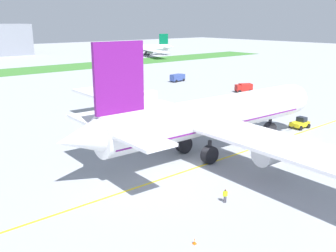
{
  "coord_description": "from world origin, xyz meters",
  "views": [
    {
      "loc": [
        -37.73,
        -36.85,
        20.23
      ],
      "look_at": [
        0.29,
        8.18,
        3.86
      ],
      "focal_mm": 40.89,
      "sensor_mm": 36.0,
      "label": 1
    }
  ],
  "objects_px": {
    "pushback_tug": "(300,123)",
    "parked_airliner_far_centre": "(144,48)",
    "airliner_foreground": "(209,117)",
    "service_truck_fuel_bowser": "(244,88)",
    "traffic_cone_port_wing": "(194,241)",
    "service_truck_catering_van": "(178,77)",
    "ground_crew_wingwalker_port": "(225,195)",
    "service_truck_baggage_loader": "(147,97)"
  },
  "relations": [
    {
      "from": "airliner_foreground",
      "to": "ground_crew_wingwalker_port",
      "type": "height_order",
      "value": "airliner_foreground"
    },
    {
      "from": "airliner_foreground",
      "to": "traffic_cone_port_wing",
      "type": "bearing_deg",
      "value": -138.71
    },
    {
      "from": "airliner_foreground",
      "to": "parked_airliner_far_centre",
      "type": "xyz_separation_m",
      "value": [
        96.05,
        145.39,
        -1.85
      ]
    },
    {
      "from": "ground_crew_wingwalker_port",
      "to": "airliner_foreground",
      "type": "bearing_deg",
      "value": 51.01
    },
    {
      "from": "traffic_cone_port_wing",
      "to": "airliner_foreground",
      "type": "bearing_deg",
      "value": 41.29
    },
    {
      "from": "service_truck_fuel_bowser",
      "to": "service_truck_baggage_loader",
      "type": "bearing_deg",
      "value": 169.93
    },
    {
      "from": "service_truck_catering_van",
      "to": "airliner_foreground",
      "type": "bearing_deg",
      "value": -127.87
    },
    {
      "from": "service_truck_catering_van",
      "to": "parked_airliner_far_centre",
      "type": "xyz_separation_m",
      "value": [
        51.15,
        87.66,
        2.74
      ]
    },
    {
      "from": "service_truck_baggage_loader",
      "to": "traffic_cone_port_wing",
      "type": "bearing_deg",
      "value": -123.18
    },
    {
      "from": "service_truck_baggage_loader",
      "to": "ground_crew_wingwalker_port",
      "type": "bearing_deg",
      "value": -117.91
    },
    {
      "from": "pushback_tug",
      "to": "service_truck_fuel_bowser",
      "type": "xyz_separation_m",
      "value": [
        21.67,
        31.41,
        0.42
      ]
    },
    {
      "from": "pushback_tug",
      "to": "parked_airliner_far_centre",
      "type": "bearing_deg",
      "value": 63.98
    },
    {
      "from": "ground_crew_wingwalker_port",
      "to": "traffic_cone_port_wing",
      "type": "distance_m",
      "value": 9.36
    },
    {
      "from": "pushback_tug",
      "to": "service_truck_catering_van",
      "type": "height_order",
      "value": "service_truck_catering_van"
    },
    {
      "from": "traffic_cone_port_wing",
      "to": "parked_airliner_far_centre",
      "type": "relative_size",
      "value": 0.01
    },
    {
      "from": "airliner_foreground",
      "to": "pushback_tug",
      "type": "height_order",
      "value": "airliner_foreground"
    },
    {
      "from": "ground_crew_wingwalker_port",
      "to": "parked_airliner_far_centre",
      "type": "distance_m",
      "value": 190.61
    },
    {
      "from": "airliner_foreground",
      "to": "traffic_cone_port_wing",
      "type": "distance_m",
      "value": 25.73
    },
    {
      "from": "traffic_cone_port_wing",
      "to": "service_truck_catering_van",
      "type": "relative_size",
      "value": 0.1
    },
    {
      "from": "service_truck_baggage_loader",
      "to": "parked_airliner_far_centre",
      "type": "height_order",
      "value": "parked_airliner_far_centre"
    },
    {
      "from": "airliner_foreground",
      "to": "ground_crew_wingwalker_port",
      "type": "distance_m",
      "value": 17.16
    },
    {
      "from": "pushback_tug",
      "to": "traffic_cone_port_wing",
      "type": "bearing_deg",
      "value": -160.28
    },
    {
      "from": "service_truck_catering_van",
      "to": "service_truck_baggage_loader",
      "type": "bearing_deg",
      "value": -143.45
    },
    {
      "from": "ground_crew_wingwalker_port",
      "to": "traffic_cone_port_wing",
      "type": "bearing_deg",
      "value": -155.98
    },
    {
      "from": "parked_airliner_far_centre",
      "to": "ground_crew_wingwalker_port",
      "type": "bearing_deg",
      "value": -123.93
    },
    {
      "from": "airliner_foreground",
      "to": "service_truck_fuel_bowser",
      "type": "xyz_separation_m",
      "value": [
        46.26,
        30.43,
        -4.64
      ]
    },
    {
      "from": "pushback_tug",
      "to": "service_truck_catering_van",
      "type": "bearing_deg",
      "value": 70.92
    },
    {
      "from": "service_truck_baggage_loader",
      "to": "service_truck_catering_van",
      "type": "relative_size",
      "value": 0.83
    },
    {
      "from": "service_truck_baggage_loader",
      "to": "parked_airliner_far_centre",
      "type": "xyz_separation_m",
      "value": [
        80.6,
        109.48,
        2.5
      ]
    },
    {
      "from": "pushback_tug",
      "to": "service_truck_fuel_bowser",
      "type": "height_order",
      "value": "service_truck_fuel_bowser"
    },
    {
      "from": "service_truck_baggage_loader",
      "to": "parked_airliner_far_centre",
      "type": "distance_m",
      "value": 135.97
    },
    {
      "from": "pushback_tug",
      "to": "traffic_cone_port_wing",
      "type": "distance_m",
      "value": 46.14
    },
    {
      "from": "service_truck_baggage_loader",
      "to": "service_truck_fuel_bowser",
      "type": "height_order",
      "value": "service_truck_baggage_loader"
    },
    {
      "from": "ground_crew_wingwalker_port",
      "to": "parked_airliner_far_centre",
      "type": "bearing_deg",
      "value": 56.07
    },
    {
      "from": "ground_crew_wingwalker_port",
      "to": "service_truck_fuel_bowser",
      "type": "xyz_separation_m",
      "value": [
        56.58,
        43.18,
        0.39
      ]
    },
    {
      "from": "service_truck_catering_van",
      "to": "parked_airliner_far_centre",
      "type": "height_order",
      "value": "parked_airliner_far_centre"
    },
    {
      "from": "airliner_foreground",
      "to": "service_truck_catering_van",
      "type": "distance_m",
      "value": 73.27
    },
    {
      "from": "service_truck_catering_van",
      "to": "parked_airliner_far_centre",
      "type": "distance_m",
      "value": 101.53
    },
    {
      "from": "ground_crew_wingwalker_port",
      "to": "parked_airliner_far_centre",
      "type": "height_order",
      "value": "parked_airliner_far_centre"
    },
    {
      "from": "traffic_cone_port_wing",
      "to": "service_truck_fuel_bowser",
      "type": "distance_m",
      "value": 80.29
    },
    {
      "from": "airliner_foreground",
      "to": "service_truck_baggage_loader",
      "type": "distance_m",
      "value": 39.33
    },
    {
      "from": "airliner_foreground",
      "to": "service_truck_fuel_bowser",
      "type": "bearing_deg",
      "value": 33.34
    }
  ]
}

